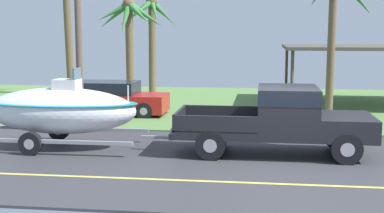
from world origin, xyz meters
name	(u,v)px	position (x,y,z in m)	size (l,w,h in m)	color
ground	(278,115)	(0.00, 8.38, -0.01)	(36.00, 22.00, 0.11)	#38383D
pickup_truck_towing	(286,117)	(-0.01, 1.17, 1.04)	(5.57, 2.12, 1.88)	black
boat_on_trailer	(60,110)	(-6.51, 1.17, 1.11)	(5.85, 2.29, 2.34)	gray
parked_sedan_near	(111,99)	(-6.77, 7.21, 0.67)	(4.45, 1.86, 1.38)	#B21E19
carport_awning	(368,48)	(4.01, 11.37, 2.63)	(7.46, 5.93, 2.75)	#4C4238
palm_tree_near_right	(131,25)	(-6.88, 11.19, 3.70)	(3.54, 2.69, 4.96)	brown
palm_tree_mid	(151,23)	(-6.36, 13.41, 3.83)	(3.07, 2.88, 5.20)	brown
utility_pole	(78,19)	(-7.25, 5.03, 3.81)	(0.24, 1.80, 7.31)	brown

